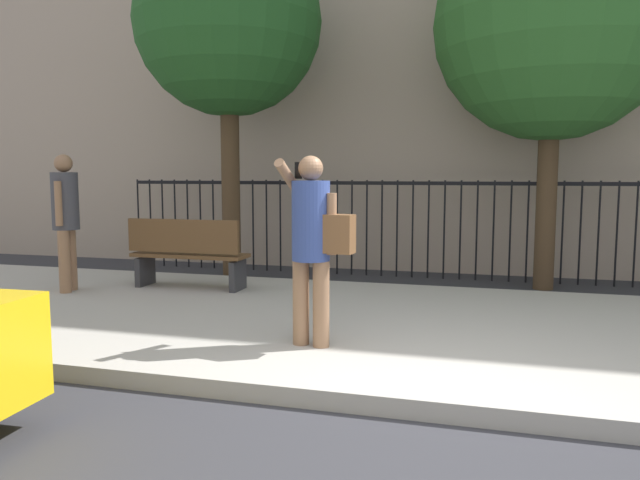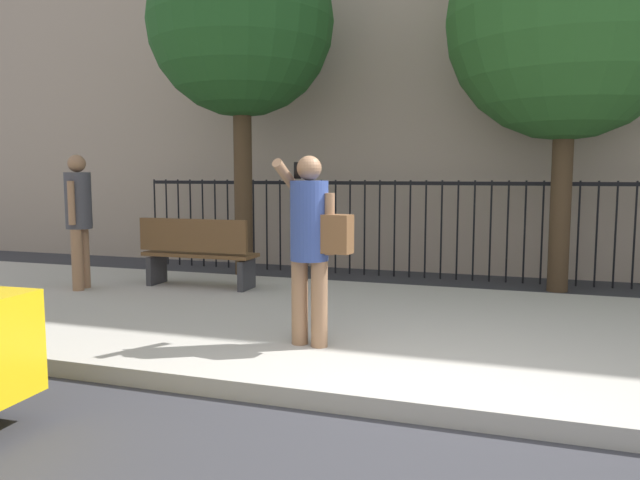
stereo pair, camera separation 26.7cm
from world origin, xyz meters
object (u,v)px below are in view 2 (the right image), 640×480
Objects in this scene: street_tree_near at (568,19)px; street_tree_far at (241,24)px; pedestrian_on_phone at (312,237)px; pedestrian_walking at (79,212)px; street_bench at (197,251)px.

street_tree_near is 1.01× the size of street_tree_far.
pedestrian_on_phone is 0.95× the size of pedestrian_walking.
pedestrian_walking is at bearing -157.77° from street_bench.
pedestrian_walking is 1.64m from street_bench.
street_tree_near is (2.28, 4.30, 2.70)m from pedestrian_on_phone.
pedestrian_walking is 1.13× the size of street_bench.
street_tree_near is (4.70, 2.12, 3.19)m from street_bench.
street_tree_far is (1.38, 2.17, 2.82)m from pedestrian_walking.
street_tree_near reaches higher than street_bench.
pedestrian_on_phone is at bearing -41.94° from street_bench.
pedestrian_walking reaches higher than street_bench.
street_bench is at bearing 22.23° from pedestrian_walking.
street_tree_far is (-0.06, 1.59, 3.36)m from street_bench.
pedestrian_on_phone is 1.07× the size of street_bench.
pedestrian_walking is 0.33× the size of street_tree_near.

